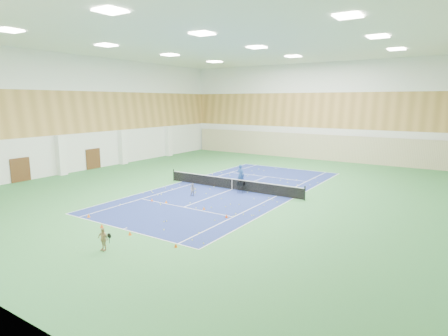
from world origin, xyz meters
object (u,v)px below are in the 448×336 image
object	(u,v)px
tennis_net	(232,183)
coach	(241,175)
ball_cart	(241,187)
child_court	(193,190)
child_apron	(103,239)

from	to	relation	value
tennis_net	coach	size ratio (longest dim) A/B	6.84
coach	ball_cart	world-z (taller)	coach
coach	child_court	bearing A→B (deg)	77.16
coach	child_apron	xyz separation A→B (m)	(1.74, -16.22, -0.35)
tennis_net	child_court	distance (m)	3.80
coach	ball_cart	xyz separation A→B (m)	(1.41, -2.28, -0.47)
tennis_net	child_apron	bearing A→B (deg)	-83.86
tennis_net	coach	distance (m)	1.74
child_court	ball_cart	bearing A→B (deg)	9.45
child_apron	tennis_net	bearing A→B (deg)	92.86
tennis_net	ball_cart	bearing A→B (deg)	-25.96
child_court	ball_cart	size ratio (longest dim) A/B	1.04
child_court	child_apron	size ratio (longest dim) A/B	0.83
tennis_net	ball_cart	world-z (taller)	tennis_net
child_apron	ball_cart	distance (m)	13.94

